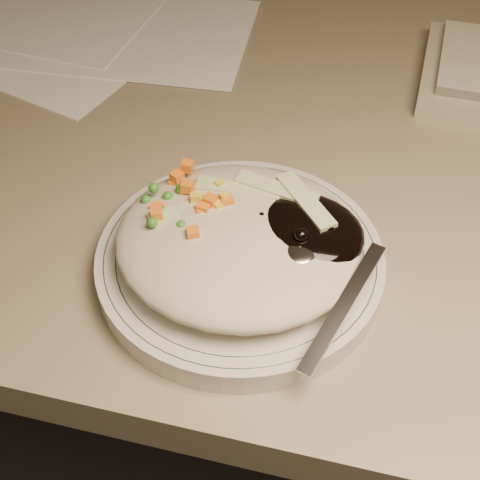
# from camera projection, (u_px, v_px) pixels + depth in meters

# --- Properties ---
(desk) EXTENTS (1.40, 0.70, 0.74)m
(desk) POSITION_uv_depth(u_px,v_px,m) (350.00, 269.00, 0.81)
(desk) COLOR gray
(desk) RESTS_ON ground
(plate) EXTENTS (0.23, 0.23, 0.02)m
(plate) POSITION_uv_depth(u_px,v_px,m) (240.00, 262.00, 0.54)
(plate) COLOR silver
(plate) RESTS_ON desk
(plate_rim) EXTENTS (0.22, 0.22, 0.00)m
(plate_rim) POSITION_uv_depth(u_px,v_px,m) (240.00, 254.00, 0.53)
(plate_rim) COLOR #144723
(plate_rim) RESTS_ON plate
(meal) EXTENTS (0.21, 0.19, 0.05)m
(meal) POSITION_uv_depth(u_px,v_px,m) (245.00, 237.00, 0.52)
(meal) COLOR #BEB39A
(meal) RESTS_ON plate
(papers) EXTENTS (0.45, 0.33, 0.00)m
(papers) POSITION_uv_depth(u_px,v_px,m) (66.00, 26.00, 0.82)
(papers) COLOR white
(papers) RESTS_ON desk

